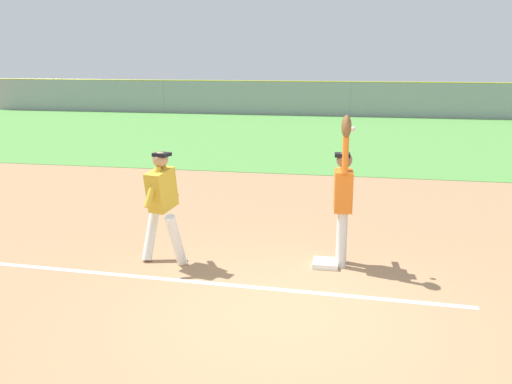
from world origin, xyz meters
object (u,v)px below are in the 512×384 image
at_px(parked_car_white, 280,98).
at_px(parked_car_red, 390,99).
at_px(runner, 162,200).
at_px(fielder, 343,193).
at_px(first_base, 326,263).
at_px(baseball, 353,129).
at_px(parked_car_blue, 512,102).
at_px(parked_car_silver, 174,97).

distance_m(parked_car_white, parked_car_red, 6.39).
height_order(runner, parked_car_red, runner).
distance_m(fielder, runner, 2.68).
distance_m(first_base, runner, 2.63).
relative_size(runner, parked_car_white, 0.38).
height_order(first_base, parked_car_white, parked_car_white).
bearing_deg(baseball, parked_car_blue, 72.43).
distance_m(parked_car_silver, parked_car_red, 12.92).
bearing_deg(parked_car_white, runner, -79.06).
bearing_deg(first_base, parked_car_red, 86.02).
xyz_separation_m(baseball, parked_car_white, (-4.94, 25.22, -1.38)).
bearing_deg(runner, parked_car_white, 109.19).
distance_m(baseball, parked_car_white, 25.74).
bearing_deg(runner, parked_car_red, 95.09).
relative_size(baseball, parked_car_red, 0.02).
bearing_deg(fielder, parked_car_red, -98.46).
bearing_deg(baseball, parked_car_white, 101.08).
height_order(runner, parked_car_white, runner).
relative_size(first_base, baseball, 5.14).
bearing_deg(parked_car_red, first_base, -88.22).
distance_m(fielder, parked_car_silver, 27.57).
bearing_deg(parked_car_blue, parked_car_white, 174.74).
height_order(fielder, baseball, fielder).
distance_m(parked_car_red, parked_car_blue, 6.48).
height_order(first_base, runner, runner).
bearing_deg(first_base, fielder, 24.03).
bearing_deg(runner, fielder, 23.79).
height_order(parked_car_white, parked_car_red, same).
relative_size(first_base, parked_car_red, 0.08).
relative_size(runner, parked_car_red, 0.38).
relative_size(fielder, baseball, 30.81).
height_order(parked_car_white, parked_car_blue, same).
bearing_deg(baseball, parked_car_red, 86.72).
bearing_deg(parked_car_white, parked_car_blue, 5.22).
distance_m(first_base, parked_car_silver, 27.58).
distance_m(fielder, baseball, 0.94).
bearing_deg(parked_car_silver, first_base, -67.62).
relative_size(fielder, parked_car_white, 0.50).
distance_m(runner, parked_car_silver, 27.01).
relative_size(fielder, parked_car_blue, 0.50).
distance_m(fielder, parked_car_blue, 26.35).
xyz_separation_m(runner, parked_car_white, (-2.19, 25.73, -0.32)).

